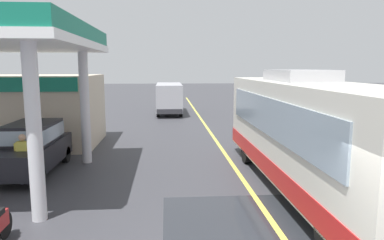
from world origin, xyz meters
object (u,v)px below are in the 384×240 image
(car_at_pump, at_px, (32,145))
(pedestrian_near_pump, at_px, (23,156))
(minibus_opposing_lane, at_px, (169,96))
(coach_bus_main, at_px, (309,136))

(car_at_pump, xyz_separation_m, pedestrian_near_pump, (0.17, -1.25, -0.08))
(car_at_pump, height_order, minibus_opposing_lane, minibus_opposing_lane)
(coach_bus_main, height_order, minibus_opposing_lane, coach_bus_main)
(minibus_opposing_lane, relative_size, pedestrian_near_pump, 3.69)
(minibus_opposing_lane, distance_m, pedestrian_near_pump, 18.20)
(pedestrian_near_pump, bearing_deg, car_at_pump, 97.71)
(car_at_pump, height_order, pedestrian_near_pump, car_at_pump)
(car_at_pump, bearing_deg, pedestrian_near_pump, -82.29)
(minibus_opposing_lane, bearing_deg, coach_bus_main, -77.87)
(minibus_opposing_lane, height_order, pedestrian_near_pump, minibus_opposing_lane)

